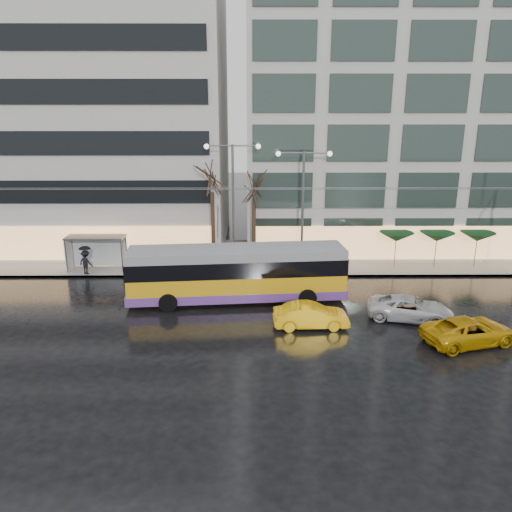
{
  "coord_description": "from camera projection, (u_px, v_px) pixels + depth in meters",
  "views": [
    {
      "loc": [
        3.39,
        -24.55,
        11.5
      ],
      "look_at": [
        3.6,
        5.0,
        2.77
      ],
      "focal_mm": 35.0,
      "sensor_mm": 36.0,
      "label": 1
    }
  ],
  "objects": [
    {
      "name": "ground",
      "position": [
        190.0,
        332.0,
        26.78
      ],
      "size": [
        140.0,
        140.0,
        0.0
      ],
      "primitive_type": "plane",
      "color": "black",
      "rests_on": "ground"
    },
    {
      "name": "sidewalk",
      "position": [
        235.0,
        256.0,
        40.2
      ],
      "size": [
        80.0,
        10.0,
        0.15
      ],
      "primitive_type": "cube",
      "color": "gray",
      "rests_on": "ground"
    },
    {
      "name": "kerb",
      "position": [
        233.0,
        276.0,
        35.45
      ],
      "size": [
        80.0,
        0.1,
        0.15
      ],
      "primitive_type": "cube",
      "color": "slate",
      "rests_on": "ground"
    },
    {
      "name": "building_left",
      "position": [
        21.0,
        113.0,
        41.73
      ],
      "size": [
        34.0,
        14.0,
        22.0
      ],
      "primitive_type": "cube",
      "color": "#B6B4AE",
      "rests_on": "sidewalk"
    },
    {
      "name": "building_right",
      "position": [
        439.0,
        95.0,
        41.54
      ],
      "size": [
        32.0,
        14.0,
        25.0
      ],
      "primitive_type": "cube",
      "color": "#B6B4AE",
      "rests_on": "sidewalk"
    },
    {
      "name": "trolleybus",
      "position": [
        237.0,
        275.0,
        30.71
      ],
      "size": [
        13.45,
        5.49,
        6.15
      ],
      "color": "gold",
      "rests_on": "ground"
    },
    {
      "name": "catenary",
      "position": [
        217.0,
        222.0,
        33.19
      ],
      "size": [
        42.24,
        5.12,
        7.0
      ],
      "color": "#595B60",
      "rests_on": "ground"
    },
    {
      "name": "bus_shelter",
      "position": [
        92.0,
        245.0,
        36.41
      ],
      "size": [
        4.2,
        1.6,
        2.51
      ],
      "color": "#595B60",
      "rests_on": "sidewalk"
    },
    {
      "name": "street_lamp_near",
      "position": [
        233.0,
        190.0,
        35.45
      ],
      "size": [
        3.96,
        0.36,
        9.03
      ],
      "color": "#595B60",
      "rests_on": "sidewalk"
    },
    {
      "name": "street_lamp_far",
      "position": [
        303.0,
        193.0,
        35.56
      ],
      "size": [
        3.96,
        0.36,
        8.53
      ],
      "color": "#595B60",
      "rests_on": "sidewalk"
    },
    {
      "name": "tree_a",
      "position": [
        212.0,
        174.0,
        35.32
      ],
      "size": [
        3.2,
        3.2,
        8.4
      ],
      "color": "black",
      "rests_on": "sidewalk"
    },
    {
      "name": "tree_b",
      "position": [
        254.0,
        183.0,
        35.73
      ],
      "size": [
        3.2,
        3.2,
        7.7
      ],
      "color": "black",
      "rests_on": "sidewalk"
    },
    {
      "name": "parasol_a",
      "position": [
        396.0,
        237.0,
        36.73
      ],
      "size": [
        2.5,
        2.5,
        2.65
      ],
      "color": "#595B60",
      "rests_on": "sidewalk"
    },
    {
      "name": "parasol_b",
      "position": [
        437.0,
        237.0,
        36.75
      ],
      "size": [
        2.5,
        2.5,
        2.65
      ],
      "color": "#595B60",
      "rests_on": "sidewalk"
    },
    {
      "name": "parasol_c",
      "position": [
        477.0,
        237.0,
        36.77
      ],
      "size": [
        2.5,
        2.5,
        2.65
      ],
      "color": "#595B60",
      "rests_on": "sidewalk"
    },
    {
      "name": "taxi_b",
      "position": [
        311.0,
        316.0,
        27.18
      ],
      "size": [
        4.13,
        1.57,
        1.35
      ],
      "primitive_type": "imported",
      "rotation": [
        0.0,
        0.0,
        1.61
      ],
      "color": "#FFBA0D",
      "rests_on": "ground"
    },
    {
      "name": "taxi_c",
      "position": [
        469.0,
        331.0,
        25.31
      ],
      "size": [
        5.28,
        3.47,
        1.35
      ],
      "primitive_type": "imported",
      "rotation": [
        0.0,
        0.0,
        1.85
      ],
      "color": "#CE960A",
      "rests_on": "ground"
    },
    {
      "name": "sedan_silver",
      "position": [
        410.0,
        308.0,
        28.21
      ],
      "size": [
        5.12,
        3.37,
        1.31
      ],
      "primitive_type": "imported",
      "rotation": [
        0.0,
        0.0,
        1.3
      ],
      "color": "silver",
      "rests_on": "ground"
    },
    {
      "name": "pedestrian_a",
      "position": [
        132.0,
        255.0,
        35.31
      ],
      "size": [
        1.21,
        1.22,
        2.19
      ],
      "color": "black",
      "rests_on": "sidewalk"
    },
    {
      "name": "pedestrian_b",
      "position": [
        146.0,
        263.0,
        35.49
      ],
      "size": [
        0.95,
        0.84,
        1.64
      ],
      "color": "black",
      "rests_on": "sidewalk"
    },
    {
      "name": "pedestrian_c",
      "position": [
        86.0,
        259.0,
        35.38
      ],
      "size": [
        1.3,
        1.09,
        2.11
      ],
      "color": "black",
      "rests_on": "sidewalk"
    }
  ]
}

